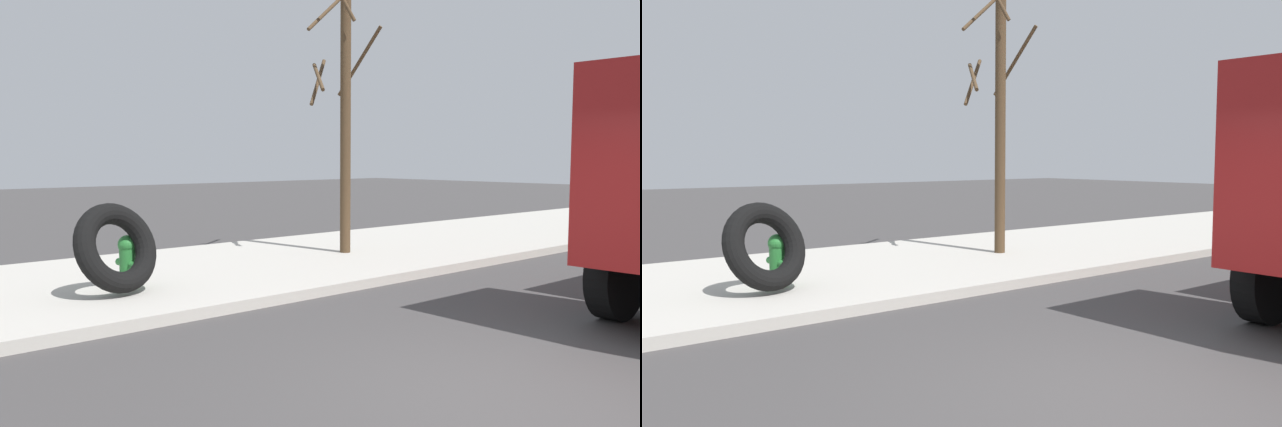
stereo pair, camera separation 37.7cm
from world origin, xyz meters
TOP-DOWN VIEW (x-y plane):
  - ground_plane at (0.00, 0.00)m, footprint 80.00×80.00m
  - sidewalk_curb at (0.00, 6.50)m, footprint 36.00×5.00m
  - fire_hydrant at (-0.72, 5.70)m, footprint 0.27×0.60m
  - loose_tire at (-1.02, 5.41)m, footprint 1.38×0.99m
  - bare_tree at (3.96, 6.29)m, footprint 1.40×1.19m

SIDE VIEW (x-z plane):
  - ground_plane at x=0.00m, z-range 0.00..0.00m
  - sidewalk_curb at x=0.00m, z-range 0.00..0.15m
  - fire_hydrant at x=-0.72m, z-range 0.17..0.93m
  - loose_tire at x=-1.02m, z-range 0.15..1.42m
  - bare_tree at x=3.96m, z-range 0.21..5.36m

